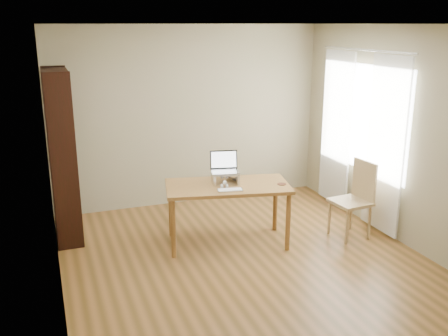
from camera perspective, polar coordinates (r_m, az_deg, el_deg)
room at (r=5.28m, az=3.33°, el=1.87°), size 4.04×4.54×2.64m
bookshelf at (r=6.41m, az=-17.97°, el=1.36°), size 0.30×0.90×2.10m
curtains at (r=6.90m, az=15.18°, el=3.63°), size 0.03×1.90×2.25m
desk at (r=5.99m, az=0.42°, el=-2.77°), size 1.59×1.02×0.75m
laptop_stand at (r=6.01m, az=0.15°, el=-0.96°), size 0.32×0.25×0.13m
laptop at (r=6.03m, az=-0.05°, el=0.19°), size 0.38×0.34×0.24m
keyboard at (r=5.74m, az=0.69°, el=-2.54°), size 0.31×0.18×0.02m
coaster at (r=6.02m, az=6.62°, el=-1.83°), size 0.11×0.11×0.01m
cat at (r=6.03m, az=-0.18°, el=-1.07°), size 0.24×0.48×0.15m
chair at (r=6.45m, az=14.85°, el=-3.17°), size 0.47×0.47×0.97m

